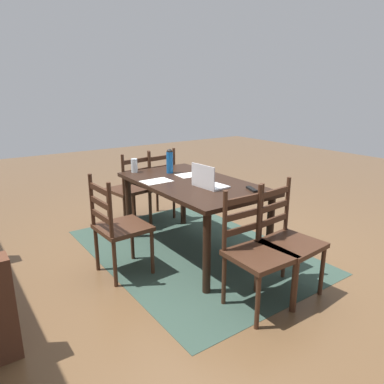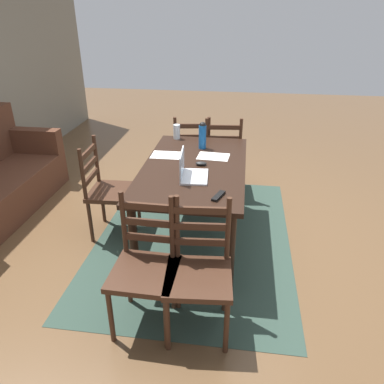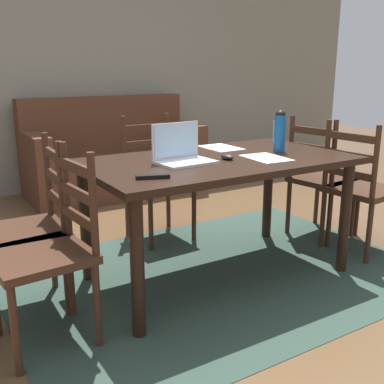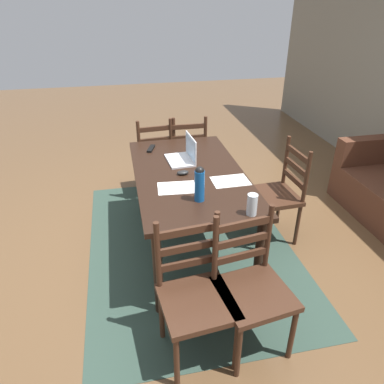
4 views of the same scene
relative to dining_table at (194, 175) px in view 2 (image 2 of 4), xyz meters
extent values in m
plane|color=brown|center=(0.00, 0.00, -0.67)|extent=(14.00, 14.00, 0.00)
cube|color=#2D4238|center=(0.00, 0.00, -0.67)|extent=(2.59, 1.85, 0.01)
cube|color=black|center=(0.00, 0.00, 0.07)|extent=(1.63, 0.92, 0.04)
cylinder|color=black|center=(-0.73, -0.38, -0.31)|extent=(0.07, 0.07, 0.73)
cylinder|color=black|center=(0.73, -0.38, -0.31)|extent=(0.07, 0.07, 0.73)
cylinder|color=black|center=(-0.73, 0.38, -0.31)|extent=(0.07, 0.07, 0.73)
cylinder|color=black|center=(0.73, 0.38, -0.31)|extent=(0.07, 0.07, 0.73)
cube|color=#3D2316|center=(0.00, 0.79, -0.22)|extent=(0.46, 0.46, 0.04)
cylinder|color=#3D2316|center=(0.20, 0.61, -0.46)|extent=(0.04, 0.04, 0.43)
cylinder|color=#3D2316|center=(-0.18, 0.59, -0.46)|extent=(0.04, 0.04, 0.43)
cylinder|color=#3D2316|center=(0.18, 0.99, -0.46)|extent=(0.04, 0.04, 0.43)
cylinder|color=#3D2316|center=(-0.20, 0.97, -0.46)|extent=(0.04, 0.04, 0.43)
cylinder|color=#3D2316|center=(0.18, 1.00, 0.03)|extent=(0.04, 0.04, 0.50)
cylinder|color=#3D2316|center=(-0.20, 0.98, 0.03)|extent=(0.04, 0.04, 0.50)
cube|color=#3D2316|center=(-0.01, 0.99, -0.07)|extent=(0.36, 0.04, 0.05)
cube|color=#3D2316|center=(-0.01, 0.99, 0.05)|extent=(0.36, 0.04, 0.05)
cube|color=#3D2316|center=(-0.01, 0.99, 0.18)|extent=(0.36, 0.04, 0.05)
cube|color=#3D2316|center=(-1.14, -0.18, -0.22)|extent=(0.47, 0.47, 0.04)
cylinder|color=#3D2316|center=(-1.32, -0.39, -0.46)|extent=(0.04, 0.04, 0.43)
cylinder|color=#3D2316|center=(-1.35, -0.01, -0.46)|extent=(0.04, 0.04, 0.43)
cylinder|color=#3D2316|center=(-0.94, -0.36, -0.46)|extent=(0.04, 0.04, 0.43)
cylinder|color=#3D2316|center=(-0.97, 0.02, -0.46)|extent=(0.04, 0.04, 0.43)
cylinder|color=#3D2316|center=(-0.93, -0.36, 0.03)|extent=(0.04, 0.04, 0.50)
cylinder|color=#3D2316|center=(-0.96, 0.02, 0.03)|extent=(0.04, 0.04, 0.50)
cube|color=#3D2316|center=(-0.95, -0.17, -0.07)|extent=(0.05, 0.36, 0.05)
cube|color=#3D2316|center=(-0.95, -0.17, 0.05)|extent=(0.05, 0.36, 0.05)
cube|color=#3D2316|center=(-0.95, -0.17, 0.18)|extent=(0.05, 0.36, 0.05)
cube|color=#3D2316|center=(1.14, 0.18, -0.22)|extent=(0.50, 0.50, 0.04)
cylinder|color=#3D2316|center=(1.30, 0.40, -0.46)|extent=(0.04, 0.04, 0.43)
cylinder|color=#3D2316|center=(1.36, 0.02, -0.46)|extent=(0.04, 0.04, 0.43)
cylinder|color=#3D2316|center=(0.93, 0.34, -0.46)|extent=(0.04, 0.04, 0.43)
cylinder|color=#3D2316|center=(0.98, -0.03, -0.46)|extent=(0.04, 0.04, 0.43)
cylinder|color=#3D2316|center=(0.92, 0.34, 0.03)|extent=(0.04, 0.04, 0.50)
cylinder|color=#3D2316|center=(0.97, -0.03, 0.03)|extent=(0.04, 0.04, 0.50)
cube|color=#3D2316|center=(0.95, 0.15, -0.07)|extent=(0.08, 0.36, 0.05)
cube|color=#3D2316|center=(0.95, 0.15, 0.05)|extent=(0.08, 0.36, 0.05)
cube|color=#3D2316|center=(0.95, 0.15, 0.18)|extent=(0.08, 0.36, 0.05)
cube|color=#3D2316|center=(1.14, -0.18, -0.22)|extent=(0.48, 0.48, 0.04)
cylinder|color=#3D2316|center=(1.31, 0.03, -0.46)|extent=(0.04, 0.04, 0.43)
cylinder|color=#3D2316|center=(1.35, -0.35, -0.46)|extent=(0.04, 0.04, 0.43)
cylinder|color=#3D2316|center=(0.94, -0.01, -0.46)|extent=(0.04, 0.04, 0.43)
cylinder|color=#3D2316|center=(0.97, -0.39, -0.46)|extent=(0.04, 0.04, 0.43)
cylinder|color=#3D2316|center=(0.93, -0.01, 0.03)|extent=(0.04, 0.04, 0.50)
cylinder|color=#3D2316|center=(0.96, -0.39, 0.03)|extent=(0.04, 0.04, 0.50)
cube|color=#3D2316|center=(0.95, -0.20, -0.07)|extent=(0.06, 0.36, 0.05)
cube|color=#3D2316|center=(0.95, -0.20, 0.05)|extent=(0.06, 0.36, 0.05)
cube|color=#3D2316|center=(0.95, -0.20, 0.18)|extent=(0.06, 0.36, 0.05)
cube|color=#3D2316|center=(-1.14, 0.18, -0.22)|extent=(0.45, 0.45, 0.04)
cylinder|color=#3D2316|center=(-1.34, 0.00, -0.46)|extent=(0.04, 0.04, 0.43)
cylinder|color=#3D2316|center=(-1.33, 0.38, -0.46)|extent=(0.04, 0.04, 0.43)
cylinder|color=#3D2316|center=(-0.96, -0.01, -0.46)|extent=(0.04, 0.04, 0.43)
cylinder|color=#3D2316|center=(-0.95, 0.37, -0.46)|extent=(0.04, 0.04, 0.43)
cylinder|color=#3D2316|center=(-0.95, -0.01, 0.03)|extent=(0.04, 0.04, 0.50)
cylinder|color=#3D2316|center=(-0.94, 0.37, 0.03)|extent=(0.04, 0.04, 0.50)
cube|color=#3D2316|center=(-0.94, 0.18, -0.07)|extent=(0.03, 0.36, 0.05)
cube|color=#3D2316|center=(-0.94, 0.18, 0.05)|extent=(0.03, 0.36, 0.05)
cube|color=#3D2316|center=(-0.94, 0.18, 0.18)|extent=(0.03, 0.36, 0.05)
cube|color=#512D1E|center=(1.05, 2.22, -0.12)|extent=(0.16, 0.80, 0.30)
cube|color=silver|center=(-0.26, -0.04, 0.10)|extent=(0.34, 0.24, 0.02)
cube|color=silver|center=(-0.26, 0.07, 0.22)|extent=(0.32, 0.03, 0.21)
cube|color=#A5CCEA|center=(-0.26, 0.06, 0.22)|extent=(0.30, 0.03, 0.19)
cylinder|color=#145199|center=(0.47, -0.02, 0.21)|extent=(0.07, 0.07, 0.24)
sphere|color=black|center=(0.47, -0.02, 0.33)|extent=(0.07, 0.07, 0.07)
cylinder|color=silver|center=(0.73, 0.29, 0.17)|extent=(0.07, 0.07, 0.15)
ellipsoid|color=black|center=(0.02, -0.06, 0.11)|extent=(0.06, 0.10, 0.03)
cube|color=black|center=(-0.58, -0.26, 0.10)|extent=(0.17, 0.10, 0.02)
cube|color=white|center=(0.25, -0.15, 0.10)|extent=(0.23, 0.31, 0.00)
cube|color=white|center=(0.22, 0.29, 0.10)|extent=(0.21, 0.30, 0.00)
camera|label=1|loc=(-2.89, 2.06, 1.00)|focal=33.63mm
camera|label=2|loc=(-3.07, -0.41, 1.39)|focal=34.90mm
camera|label=3|loc=(-1.59, -2.28, 0.63)|focal=43.30mm
camera|label=4|loc=(2.71, -0.55, 1.44)|focal=33.89mm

